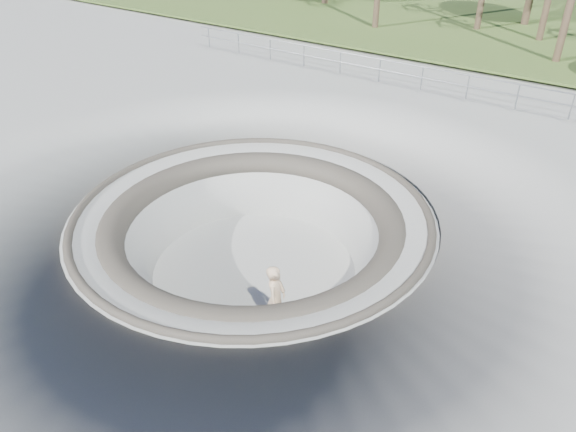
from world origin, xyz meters
name	(u,v)px	position (x,y,z in m)	size (l,w,h in m)	color
ground	(252,214)	(0.00, 0.00, 0.00)	(180.00, 180.00, 0.00)	#A9AAA4
skate_bowl	(254,265)	(0.00, 0.00, -1.83)	(14.00, 14.00, 4.10)	#A9AAA4
grass_strip	(543,2)	(0.00, 34.00, 0.22)	(180.00, 36.00, 0.12)	#456026
safety_railing	(422,78)	(0.00, 12.00, 0.69)	(25.00, 0.06, 1.03)	gray
skateboard	(276,328)	(2.10, -1.83, -1.83)	(0.85, 0.48, 0.08)	#96653C
skater	(276,299)	(2.10, -1.83, -0.84)	(0.71, 0.47, 1.95)	#DDB78F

